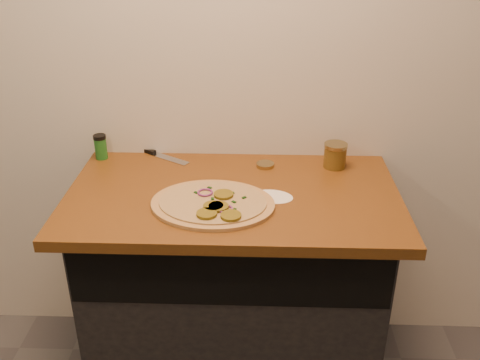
{
  "coord_description": "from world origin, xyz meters",
  "views": [
    {
      "loc": [
        0.09,
        -0.28,
        1.81
      ],
      "look_at": [
        0.03,
        1.41,
        0.95
      ],
      "focal_mm": 40.0,
      "sensor_mm": 36.0,
      "label": 1
    }
  ],
  "objects_px": {
    "pizza": "(213,204)",
    "chefs_knife": "(156,154)",
    "salsa_jar": "(335,155)",
    "spice_shaker": "(101,147)"
  },
  "relations": [
    {
      "from": "salsa_jar",
      "to": "spice_shaker",
      "type": "height_order",
      "value": "spice_shaker"
    },
    {
      "from": "pizza",
      "to": "chefs_knife",
      "type": "xyz_separation_m",
      "value": [
        -0.27,
        0.42,
        -0.0
      ]
    },
    {
      "from": "chefs_knife",
      "to": "salsa_jar",
      "type": "distance_m",
      "value": 0.73
    },
    {
      "from": "salsa_jar",
      "to": "spice_shaker",
      "type": "bearing_deg",
      "value": 177.06
    },
    {
      "from": "spice_shaker",
      "to": "pizza",
      "type": "bearing_deg",
      "value": -37.91
    },
    {
      "from": "pizza",
      "to": "spice_shaker",
      "type": "xyz_separation_m",
      "value": [
        -0.49,
        0.38,
        0.04
      ]
    },
    {
      "from": "chefs_knife",
      "to": "salsa_jar",
      "type": "height_order",
      "value": "salsa_jar"
    },
    {
      "from": "pizza",
      "to": "chefs_knife",
      "type": "height_order",
      "value": "pizza"
    },
    {
      "from": "pizza",
      "to": "salsa_jar",
      "type": "xyz_separation_m",
      "value": [
        0.45,
        0.33,
        0.04
      ]
    },
    {
      "from": "pizza",
      "to": "salsa_jar",
      "type": "relative_size",
      "value": 4.61
    }
  ]
}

